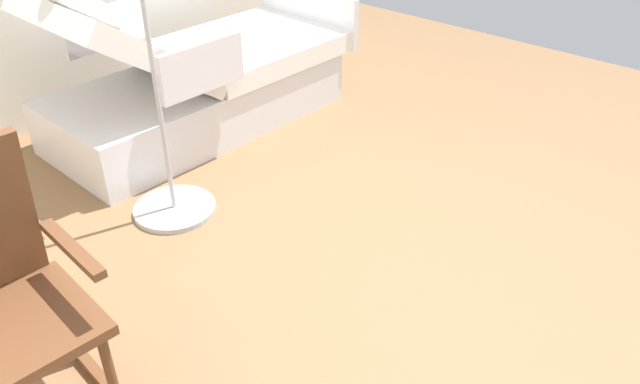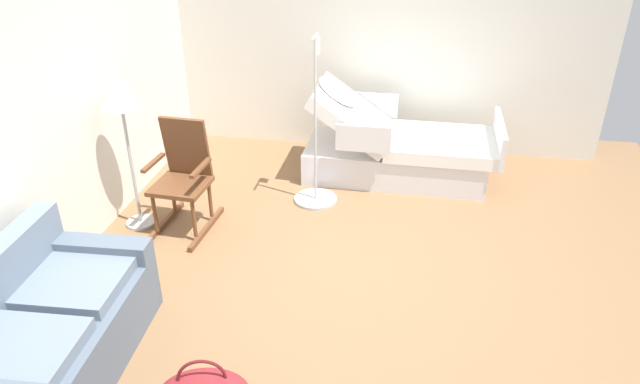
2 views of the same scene
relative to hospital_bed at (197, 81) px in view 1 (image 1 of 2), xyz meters
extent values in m
plane|color=olive|center=(-1.79, 0.22, -0.31)|extent=(6.39, 6.39, 0.00)
cube|color=silver|center=(0.00, 0.01, -0.14)|extent=(0.92, 1.95, 0.35)
cube|color=white|center=(-0.01, -0.46, 0.11)|extent=(0.94, 1.18, 0.14)
cube|color=white|center=(0.01, 0.51, 0.37)|extent=(0.93, 0.88, 0.65)
ellipsoid|color=white|center=(0.02, 0.66, 0.62)|extent=(0.35, 0.48, 0.39)
cube|color=silver|center=(-0.50, 0.33, 0.32)|extent=(0.05, 0.56, 0.28)
cube|color=silver|center=(0.51, 0.30, 0.32)|extent=(0.05, 0.56, 0.28)
cube|color=silver|center=(-0.03, -1.06, 0.22)|extent=(0.95, 0.07, 0.36)
cylinder|color=black|center=(-0.34, 0.82, -0.26)|extent=(0.10, 0.10, 0.10)
cylinder|color=black|center=(0.38, 0.80, -0.26)|extent=(0.10, 0.10, 0.10)
cylinder|color=black|center=(-0.38, -0.78, -0.26)|extent=(0.10, 0.10, 0.10)
cylinder|color=black|center=(0.34, -0.80, -0.26)|extent=(0.10, 0.10, 0.10)
cube|color=brown|center=(-1.45, 1.70, -0.29)|extent=(0.76, 0.10, 0.05)
cylinder|color=brown|center=(-1.63, 1.73, -0.06)|extent=(0.04, 0.04, 0.40)
cylinder|color=brown|center=(-1.27, 1.71, -0.06)|extent=(0.04, 0.04, 0.40)
cube|color=brown|center=(-1.43, 1.91, 0.14)|extent=(0.50, 0.51, 0.04)
cube|color=brown|center=(-1.47, 1.68, 0.36)|extent=(0.39, 0.07, 0.03)
cylinder|color=#B2B5BA|center=(-0.71, 0.78, -0.30)|extent=(0.44, 0.44, 0.03)
cylinder|color=#B2B5BA|center=(-0.71, 0.78, 0.54)|extent=(0.02, 0.02, 1.65)
camera|label=1|loc=(-3.13, 2.35, 1.61)|focal=34.88mm
camera|label=2|loc=(-5.85, -0.09, 2.60)|focal=32.49mm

